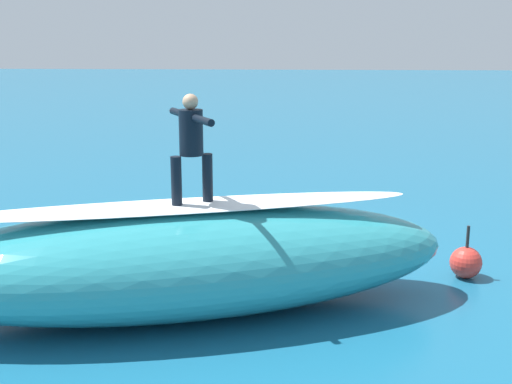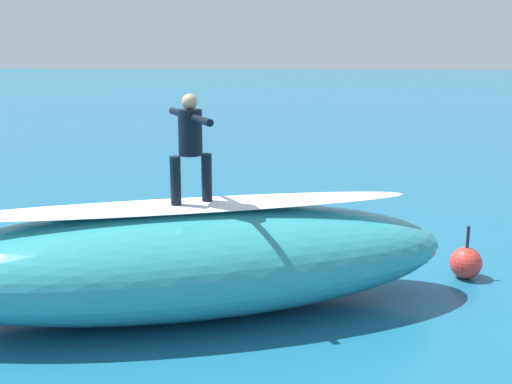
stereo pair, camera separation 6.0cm
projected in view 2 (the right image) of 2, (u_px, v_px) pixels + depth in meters
ground_plane at (246, 252)px, 12.89m from camera, size 120.00×120.00×0.00m
wave_crest at (181, 261)px, 10.02m from camera, size 8.70×4.73×1.62m
wave_foam_lip at (179, 206)px, 9.82m from camera, size 7.05×2.78×0.08m
surfboard_riding at (192, 206)px, 9.86m from camera, size 1.85×1.37×0.07m
surfer_riding at (190, 141)px, 9.63m from camera, size 0.84×1.38×1.62m
surfboard_paddling at (299, 221)px, 14.84m from camera, size 2.32×1.85×0.09m
surfer_paddling at (294, 213)px, 14.87m from camera, size 1.43×1.08×0.29m
buoy_marker at (466, 263)px, 11.51m from camera, size 0.55×0.55×0.93m
foam_patch_near at (396, 243)px, 13.24m from camera, size 1.08×1.12×0.14m
foam_patch_mid at (280, 212)px, 15.60m from camera, size 0.69×0.49×0.10m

